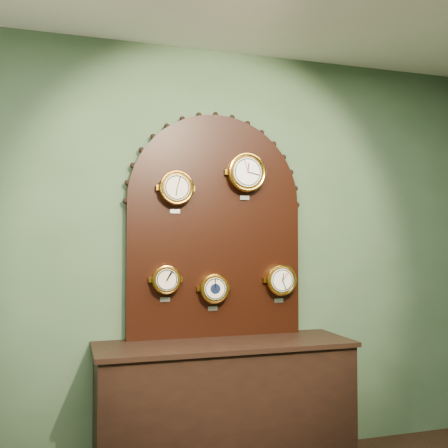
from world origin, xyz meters
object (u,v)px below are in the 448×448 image
object	(u,v)px
roman_clock	(176,188)
arabic_clock	(246,173)
hygrometer	(166,280)
tide_clock	(281,280)
shop_counter	(225,410)
display_board	(215,218)
barometer	(214,288)

from	to	relation	value
roman_clock	arabic_clock	xyz separation A→B (m)	(0.49, -0.00, 0.12)
hygrometer	tide_clock	distance (m)	0.80
shop_counter	hygrometer	size ratio (longest dim) A/B	6.63
roman_clock	arabic_clock	size ratio (longest dim) A/B	0.87
roman_clock	arabic_clock	bearing A→B (deg)	-0.12
roman_clock	tide_clock	xyz separation A→B (m)	(0.74, 0.00, -0.62)
display_board	barometer	xyz separation A→B (m)	(-0.03, -0.07, -0.47)
shop_counter	tide_clock	world-z (taller)	tide_clock
roman_clock	tide_clock	size ratio (longest dim) A/B	1.05
display_board	roman_clock	xyz separation A→B (m)	(-0.29, -0.07, 0.19)
display_board	tide_clock	distance (m)	0.62
display_board	roman_clock	size ratio (longest dim) A/B	5.50
display_board	hygrometer	bearing A→B (deg)	-169.41
arabic_clock	hygrometer	world-z (taller)	arabic_clock
display_board	roman_clock	world-z (taller)	display_board
tide_clock	shop_counter	bearing A→B (deg)	-161.12
shop_counter	roman_clock	xyz separation A→B (m)	(-0.29, 0.15, 1.42)
hygrometer	tide_clock	xyz separation A→B (m)	(0.80, -0.00, -0.02)
arabic_clock	hygrometer	size ratio (longest dim) A/B	1.32
arabic_clock	barometer	distance (m)	0.81
shop_counter	tide_clock	distance (m)	0.93
hygrometer	tide_clock	bearing A→B (deg)	-0.05
hygrometer	display_board	bearing A→B (deg)	10.59
display_board	hygrometer	size ratio (longest dim) A/B	6.34
display_board	roman_clock	bearing A→B (deg)	-166.91
shop_counter	arabic_clock	world-z (taller)	arabic_clock
roman_clock	arabic_clock	distance (m)	0.50
hygrometer	barometer	world-z (taller)	hygrometer
hygrometer	arabic_clock	bearing A→B (deg)	-0.21
roman_clock	barometer	distance (m)	0.71
barometer	tide_clock	size ratio (longest dim) A/B	0.94
barometer	display_board	bearing A→B (deg)	66.68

